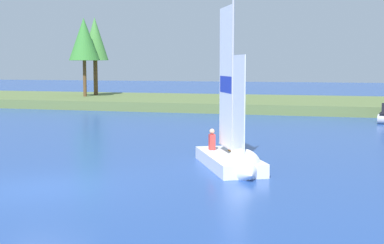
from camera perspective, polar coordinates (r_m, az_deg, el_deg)
The scene contains 5 objects.
ground_plane at distance 16.33m, azimuth -15.81°, elevation -6.87°, with size 200.00×200.00×0.00m, color #234793.
shore_bank at distance 45.91m, azimuth 5.25°, elevation 2.04°, with size 80.00×13.44×0.73m, color #5B703D.
shoreline_tree_left at distance 51.76m, azimuth -10.31°, elevation 8.63°, with size 2.48×2.48×7.33m.
shoreline_tree_midleft at distance 49.78m, azimuth -11.44°, elevation 8.61°, with size 2.75×2.75×7.09m.
sailboat at distance 18.20m, azimuth 4.59°, elevation -3.83°, with size 3.45×4.87×6.84m.
Camera 1 is at (8.43, -13.51, 3.60)m, focal length 50.07 mm.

